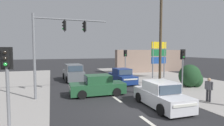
% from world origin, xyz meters
% --- Properties ---
extents(ground_plane, '(140.00, 140.00, 0.00)m').
position_xyz_m(ground_plane, '(0.00, 0.00, 0.00)').
color(ground_plane, '#28282B').
extents(lane_dash_near, '(0.20, 2.40, 0.01)m').
position_xyz_m(lane_dash_near, '(0.00, -2.00, 0.00)').
color(lane_dash_near, silver).
rests_on(lane_dash_near, ground).
extents(lane_dash_mid, '(0.20, 2.40, 0.01)m').
position_xyz_m(lane_dash_mid, '(0.00, 3.00, 0.00)').
color(lane_dash_mid, silver).
rests_on(lane_dash_mid, ground).
extents(lane_dash_far, '(0.20, 2.40, 0.01)m').
position_xyz_m(lane_dash_far, '(0.00, 8.00, 0.00)').
color(lane_dash_far, silver).
rests_on(lane_dash_far, ground).
extents(kerb_right_verge, '(10.00, 44.00, 0.02)m').
position_xyz_m(kerb_right_verge, '(9.00, 2.00, 0.01)').
color(kerb_right_verge, '#A39E99').
rests_on(kerb_right_verge, ground).
extents(utility_pole_midground_right, '(1.80, 0.26, 9.91)m').
position_xyz_m(utility_pole_midground_right, '(6.00, 6.15, 5.20)').
color(utility_pole_midground_right, '#4C3D2B').
rests_on(utility_pole_midground_right, ground).
extents(traffic_signal_mast, '(5.29, 0.44, 6.00)m').
position_xyz_m(traffic_signal_mast, '(-4.15, 4.46, 4.15)').
color(traffic_signal_mast, slate).
rests_on(traffic_signal_mast, ground).
extents(pedestal_signal_right_kerb, '(0.44, 0.30, 3.56)m').
position_xyz_m(pedestal_signal_right_kerb, '(5.89, 2.86, 2.42)').
color(pedestal_signal_right_kerb, slate).
rests_on(pedestal_signal_right_kerb, ground).
extents(pedestal_signal_left_kerb, '(0.44, 0.31, 3.56)m').
position_xyz_m(pedestal_signal_left_kerb, '(-5.93, -1.31, 2.42)').
color(pedestal_signal_left_kerb, slate).
rests_on(pedestal_signal_left_kerb, ground).
extents(pedestal_signal_far_median, '(0.44, 0.31, 3.56)m').
position_xyz_m(pedestal_signal_far_median, '(4.65, 11.75, 2.42)').
color(pedestal_signal_far_median, slate).
rests_on(pedestal_signal_far_median, ground).
extents(shopping_plaza_sign, '(2.10, 0.16, 4.60)m').
position_xyz_m(shopping_plaza_sign, '(8.54, 10.10, 2.98)').
color(shopping_plaza_sign, slate).
rests_on(shopping_plaza_sign, ground).
extents(roadside_bush, '(2.19, 1.88, 2.14)m').
position_xyz_m(roadside_bush, '(8.14, 4.25, 1.01)').
color(roadside_bush, '#1E4223').
rests_on(roadside_bush, ground).
extents(shopfront_wall_far, '(12.00, 1.00, 3.60)m').
position_xyz_m(shopfront_wall_far, '(11.00, 16.00, 1.80)').
color(shopfront_wall_far, gray).
rests_on(shopfront_wall_far, ground).
extents(sedan_receding_far, '(1.89, 4.24, 1.56)m').
position_xyz_m(sedan_receding_far, '(2.78, 8.34, 0.70)').
color(sedan_receding_far, navy).
rests_on(sedan_receding_far, ground).
extents(sedan_oncoming_near, '(4.28, 1.98, 1.56)m').
position_xyz_m(sedan_oncoming_near, '(-0.98, 4.27, 0.70)').
color(sedan_oncoming_near, '#235633').
rests_on(sedan_oncoming_near, ground).
extents(sedan_oncoming_mid, '(1.99, 4.29, 1.56)m').
position_xyz_m(sedan_oncoming_mid, '(1.93, 0.17, 0.70)').
color(sedan_oncoming_mid, silver).
rests_on(sedan_oncoming_mid, ground).
extents(suv_kerbside_parked, '(2.20, 4.61, 1.90)m').
position_xyz_m(suv_kerbside_parked, '(-1.92, 11.75, 0.88)').
color(suv_kerbside_parked, slate).
rests_on(suv_kerbside_parked, ground).
extents(pedestrian_at_kerb, '(0.29, 0.55, 1.63)m').
position_xyz_m(pedestrian_at_kerb, '(5.54, -0.05, 0.93)').
color(pedestrian_at_kerb, '#333338').
rests_on(pedestrian_at_kerb, ground).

